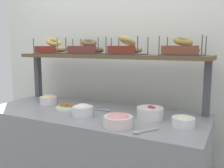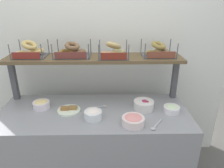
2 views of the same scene
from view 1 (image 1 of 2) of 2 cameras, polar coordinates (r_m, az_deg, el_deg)
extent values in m
cube|color=white|center=(2.31, 2.35, 5.10)|extent=(2.90, 0.06, 2.40)
cube|color=gray|center=(2.04, -4.60, -18.13)|extent=(1.70, 0.70, 0.85)
cube|color=#4C4C51|center=(2.54, -16.86, 1.65)|extent=(0.05, 0.05, 0.40)
cube|color=#4C4C51|center=(1.85, 21.29, -1.02)|extent=(0.05, 0.05, 0.40)
cube|color=brown|center=(2.06, -0.92, 6.50)|extent=(1.66, 0.32, 0.03)
cylinder|color=white|center=(2.21, -14.57, -3.65)|extent=(0.15, 0.15, 0.06)
ellipsoid|color=#EAD488|center=(2.21, -14.59, -2.97)|extent=(0.12, 0.12, 0.04)
cylinder|color=white|center=(1.72, 8.86, -6.69)|extent=(0.18, 0.18, 0.08)
sphere|color=#8A1C4F|center=(1.71, 8.96, -5.78)|extent=(0.05, 0.05, 0.05)
sphere|color=#992A54|center=(1.70, 9.05, -5.86)|extent=(0.05, 0.05, 0.05)
sphere|color=maroon|center=(1.69, 9.57, -5.96)|extent=(0.04, 0.04, 0.04)
cylinder|color=white|center=(1.60, 16.27, -8.47)|extent=(0.14, 0.14, 0.06)
ellipsoid|color=beige|center=(1.59, 16.31, -7.64)|extent=(0.11, 0.11, 0.04)
cylinder|color=white|center=(1.77, -6.82, -6.33)|extent=(0.15, 0.15, 0.07)
ellipsoid|color=white|center=(1.76, -6.84, -5.38)|extent=(0.11, 0.11, 0.05)
cylinder|color=silver|center=(1.54, 1.40, -8.69)|extent=(0.18, 0.18, 0.07)
ellipsoid|color=pink|center=(1.53, 1.41, -7.70)|extent=(0.14, 0.14, 0.05)
cylinder|color=white|center=(2.01, -10.09, -5.43)|extent=(0.21, 0.21, 0.01)
cube|color=olive|center=(2.03, -10.92, -4.77)|extent=(0.07, 0.05, 0.02)
cube|color=olive|center=(1.99, -9.10, -4.96)|extent=(0.07, 0.05, 0.02)
cube|color=#B7B7BC|center=(1.93, -3.60, -5.95)|extent=(0.14, 0.04, 0.01)
ellipsoid|color=#B7B7BC|center=(1.90, -1.05, -6.10)|extent=(0.04, 0.03, 0.01)
cube|color=#B7B7BC|center=(1.48, 8.62, -10.60)|extent=(0.09, 0.12, 0.01)
ellipsoid|color=#B7B7BC|center=(1.43, 5.64, -11.14)|extent=(0.04, 0.03, 0.01)
cube|color=#4C4C51|center=(2.40, -13.39, 7.01)|extent=(0.29, 0.24, 0.01)
cylinder|color=#4C4C51|center=(2.41, -17.78, 8.42)|extent=(0.01, 0.01, 0.14)
cylinder|color=#4C4C51|center=(2.22, -12.63, 8.64)|extent=(0.01, 0.01, 0.14)
cylinder|color=#4C4C51|center=(2.58, -14.16, 8.54)|extent=(0.01, 0.01, 0.14)
cylinder|color=#4C4C51|center=(2.41, -9.10, 8.71)|extent=(0.01, 0.01, 0.14)
cube|color=maroon|center=(2.31, -15.36, 7.79)|extent=(0.24, 0.01, 0.06)
torus|color=#D4B877|center=(2.41, -14.81, 7.73)|extent=(0.18, 0.18, 0.06)
torus|color=tan|center=(2.40, -12.07, 7.87)|extent=(0.17, 0.17, 0.06)
torus|color=tan|center=(2.40, -13.48, 9.50)|extent=(0.19, 0.19, 0.10)
cube|color=#4C4C51|center=(2.17, -5.40, 7.07)|extent=(0.33, 0.24, 0.01)
cylinder|color=#4C4C51|center=(2.17, -10.71, 8.70)|extent=(0.01, 0.01, 0.14)
cylinder|color=#4C4C51|center=(1.99, -3.25, 8.87)|extent=(0.01, 0.01, 0.14)
cylinder|color=#4C4C51|center=(2.35, -7.26, 8.76)|extent=(0.01, 0.01, 0.14)
cylinder|color=#4C4C51|center=(2.19, -0.18, 8.85)|extent=(0.01, 0.01, 0.14)
cube|color=brown|center=(2.07, -7.21, 7.97)|extent=(0.28, 0.01, 0.06)
torus|color=olive|center=(2.18, -7.14, 7.96)|extent=(0.19, 0.19, 0.06)
torus|color=brown|center=(2.17, -3.78, 7.92)|extent=(0.18, 0.18, 0.05)
torus|color=brown|center=(2.17, -5.43, 9.56)|extent=(0.20, 0.20, 0.08)
cube|color=#4C4C51|center=(1.96, 3.59, 6.94)|extent=(0.27, 0.24, 0.01)
cylinder|color=#4C4C51|center=(1.91, -1.41, 8.89)|extent=(0.01, 0.01, 0.14)
cylinder|color=#4C4C51|center=(1.80, 5.98, 8.87)|extent=(0.01, 0.01, 0.14)
cylinder|color=#4C4C51|center=(2.12, 1.59, 8.86)|extent=(0.01, 0.01, 0.14)
cylinder|color=#4C4C51|center=(2.02, 8.36, 8.79)|extent=(0.01, 0.01, 0.14)
cube|color=maroon|center=(1.85, 2.11, 7.97)|extent=(0.23, 0.01, 0.06)
torus|color=tan|center=(1.95, 1.96, 7.96)|extent=(0.19, 0.19, 0.06)
torus|color=tan|center=(1.98, 5.11, 7.90)|extent=(0.20, 0.20, 0.06)
torus|color=tan|center=(1.96, 3.62, 9.99)|extent=(0.20, 0.20, 0.10)
cube|color=#4C4C51|center=(1.87, 16.14, 6.55)|extent=(0.30, 0.24, 0.01)
cylinder|color=#4C4C51|center=(1.79, 10.92, 8.77)|extent=(0.01, 0.01, 0.14)
cylinder|color=#4C4C51|center=(1.73, 20.23, 8.42)|extent=(0.01, 0.01, 0.14)
cylinder|color=#4C4C51|center=(2.01, 12.77, 8.67)|extent=(0.01, 0.01, 0.14)
cylinder|color=#4C4C51|center=(1.96, 21.05, 8.33)|extent=(0.01, 0.01, 0.14)
cube|color=brown|center=(1.75, 15.43, 7.65)|extent=(0.25, 0.01, 0.06)
torus|color=olive|center=(1.85, 14.39, 7.52)|extent=(0.20, 0.20, 0.05)
torus|color=#937957|center=(1.90, 17.72, 7.45)|extent=(0.15, 0.16, 0.05)
torus|color=olive|center=(1.87, 16.26, 9.49)|extent=(0.20, 0.20, 0.08)
camera|label=2|loc=(0.94, -73.19, 31.11)|focal=33.21mm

